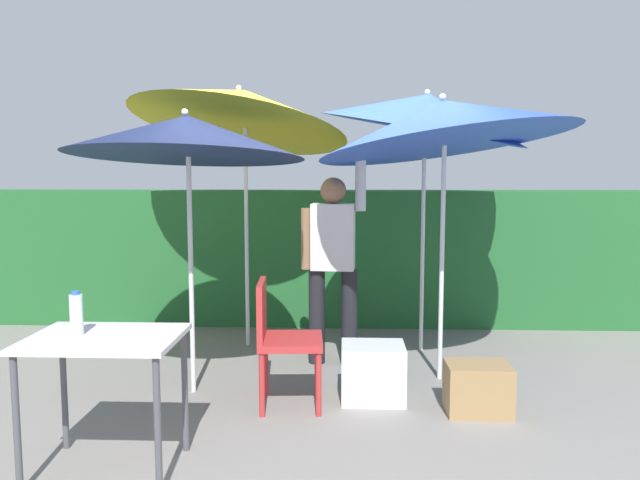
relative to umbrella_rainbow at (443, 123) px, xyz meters
The scene contains 12 objects.
ground_plane 2.23m from the umbrella_rainbow, 169.18° to the right, with size 24.00×24.00×0.00m, color gray.
hedge_row 2.51m from the umbrella_rainbow, 116.07° to the left, with size 8.00×0.70×1.45m, color #23602D.
umbrella_rainbow is the anchor object (origin of this frame).
umbrella_orange 0.87m from the umbrella_rainbow, 91.39° to the left, with size 1.92×1.89×2.57m.
umbrella_yellow 1.96m from the umbrella_rainbow, 150.77° to the left, with size 2.10×2.06×2.72m.
umbrella_navy 1.92m from the umbrella_rainbow, 169.60° to the right, with size 1.72×1.73×2.12m.
person_vendor 1.43m from the umbrella_rainbow, 155.33° to the left, with size 0.56×0.25×1.88m.
chair_plastic 2.01m from the umbrella_rainbow, 153.28° to the right, with size 0.47×0.47×0.89m.
cooler_box 1.95m from the umbrella_rainbow, 139.65° to the right, with size 0.45×0.37×0.41m, color silver.
crate_cardboard 1.97m from the umbrella_rainbow, 76.26° to the right, with size 0.43×0.32×0.34m, color #9E7A4C.
folding_table 2.91m from the umbrella_rainbow, 142.36° to the right, with size 0.80×0.60×0.76m.
bottle_water 2.93m from the umbrella_rainbow, 144.61° to the right, with size 0.07×0.07×0.24m.
Camera 1 is at (0.19, -4.52, 1.62)m, focal length 33.98 mm.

